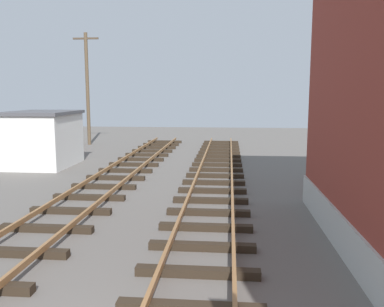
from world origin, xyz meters
TOP-DOWN VIEW (x-y plane):
  - control_hut at (-7.92, 15.38)m, footprint 3.00×3.80m
  - parked_car_red at (-11.33, 21.17)m, footprint 4.20×2.04m
  - utility_pole_far at (-8.64, 24.13)m, footprint 1.80×0.24m

SIDE VIEW (x-z plane):
  - parked_car_red at x=-11.33m, z-range 0.02..1.78m
  - control_hut at x=-7.92m, z-range 0.01..2.77m
  - utility_pole_far at x=-8.64m, z-range 0.19..8.00m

